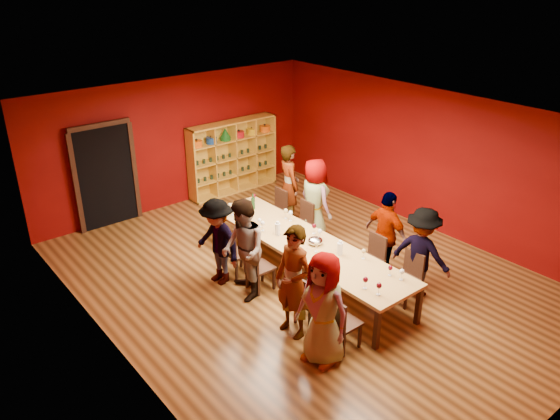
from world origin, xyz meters
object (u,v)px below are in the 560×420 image
object	(u,v)px
person_right_1	(387,235)
chair_person_right_3	(303,220)
chair_person_left_0	(341,321)
spittoon_bowl	(315,241)
person_left_1	(294,282)
chair_person_left_2	(256,265)
chair_person_left_1	(307,299)
tasting_table	(305,245)
chair_person_right_0	(409,274)
chair_person_right_4	(277,207)
person_right_0	(421,253)
chair_person_left_3	(235,251)
person_right_3	(315,200)
person_left_2	(243,250)
person_left_3	(218,242)
wine_bottle	(253,203)
person_right_4	(289,186)
shelving_unit	(232,153)
chair_person_right_1	(373,256)
person_left_0	(323,309)

from	to	relation	value
person_right_1	chair_person_right_3	xyz separation A→B (m)	(-0.33, 1.89, -0.32)
chair_person_left_0	spittoon_bowl	bearing A→B (deg)	58.91
person_right_1	person_left_1	bearing A→B (deg)	98.29
chair_person_left_2	chair_person_left_1	bearing A→B (deg)	-90.00
tasting_table	chair_person_right_0	xyz separation A→B (m)	(0.91, -1.62, -0.20)
tasting_table	chair_person_left_1	xyz separation A→B (m)	(-0.91, -1.09, -0.20)
person_right_1	chair_person_right_4	bearing A→B (deg)	8.69
chair_person_left_1	person_right_0	distance (m)	2.18
chair_person_left_3	person_right_0	world-z (taller)	person_right_0
person_left_1	spittoon_bowl	world-z (taller)	person_left_1
chair_person_left_1	spittoon_bowl	world-z (taller)	chair_person_left_1
person_left_1	chair_person_left_2	world-z (taller)	person_left_1
person_right_3	spittoon_bowl	world-z (taller)	person_right_3
tasting_table	person_right_1	bearing A→B (deg)	-33.02
person_right_1	person_left_2	bearing A→B (deg)	68.43
person_left_3	wine_bottle	world-z (taller)	person_left_3
person_right_4	chair_person_right_4	bearing A→B (deg)	106.85
person_left_2	chair_person_left_3	world-z (taller)	person_left_2
shelving_unit	spittoon_bowl	world-z (taller)	shelving_unit
tasting_table	chair_person_right_4	xyz separation A→B (m)	(0.91, 1.93, -0.20)
chair_person_left_2	person_right_1	bearing A→B (deg)	-25.88
chair_person_left_1	chair_person_left_0	bearing A→B (deg)	-90.00
person_right_3	person_right_4	world-z (taller)	person_right_4
chair_person_right_3	wine_bottle	distance (m)	1.08
person_right_1	spittoon_bowl	distance (m)	1.32
chair_person_left_2	person_left_3	xyz separation A→B (m)	(-0.35, 0.66, 0.31)
chair_person_right_4	person_right_4	distance (m)	0.53
shelving_unit	person_right_4	size ratio (longest dim) A/B	1.32
person_left_1	chair_person_right_4	world-z (taller)	person_left_1
chair_person_right_1	wine_bottle	distance (m)	2.68
shelving_unit	spittoon_bowl	distance (m)	4.68
chair_person_right_4	person_left_1	bearing A→B (deg)	-124.91
person_right_3	shelving_unit	bearing A→B (deg)	1.85
chair_person_left_3	chair_person_right_0	size ratio (longest dim) A/B	1.00
chair_person_right_3	chair_person_right_4	distance (m)	0.84
chair_person_left_0	chair_person_left_3	world-z (taller)	same
chair_person_right_3	chair_person_left_0	bearing A→B (deg)	-122.01
person_left_3	chair_person_right_4	xyz separation A→B (m)	(2.17, 1.03, -0.31)
tasting_table	person_left_0	distance (m)	2.24
chair_person_left_2	person_right_4	xyz separation A→B (m)	(2.15, 1.69, 0.42)
chair_person_left_2	person_left_2	distance (m)	0.48
chair_person_left_2	person_right_3	xyz separation A→B (m)	(2.13, 0.85, 0.37)
person_right_3	person_right_4	distance (m)	0.84
wine_bottle	chair_person_right_0	bearing A→B (deg)	-76.92
chair_person_left_2	chair_person_right_1	bearing A→B (deg)	-29.84
person_left_1	person_right_4	bearing A→B (deg)	135.10
chair_person_left_1	wine_bottle	world-z (taller)	wine_bottle
chair_person_left_0	chair_person_right_3	size ratio (longest dim) A/B	1.00
person_left_0	person_right_4	world-z (taller)	person_right_4
person_left_0	chair_person_right_4	world-z (taller)	person_left_0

